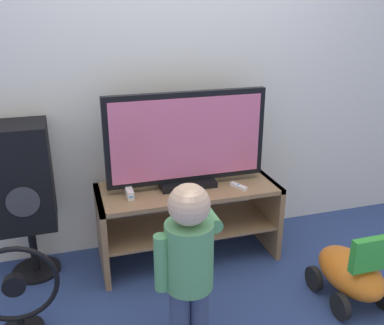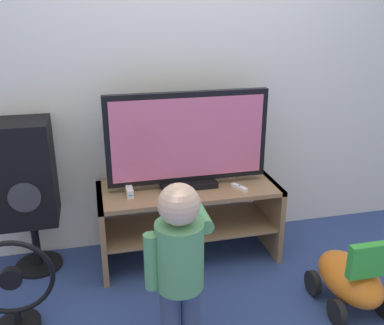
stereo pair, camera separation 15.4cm
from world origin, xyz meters
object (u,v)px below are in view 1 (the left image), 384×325
game_console (129,192)px  speaker_tower (23,180)px  remote_primary (239,186)px  floor_fan (16,298)px  child (189,256)px  ride_on_toy (351,272)px  television (187,141)px

game_console → speaker_tower: speaker_tower is taller
remote_primary → floor_fan: 1.49m
child → ride_on_toy: child is taller
child → speaker_tower: 1.23m
game_console → floor_fan: size_ratio=0.31×
floor_fan → ride_on_toy: size_ratio=1.11×
child → floor_fan: (-0.86, 0.33, -0.30)m
television → ride_on_toy: 1.30m
television → ride_on_toy: television is taller
remote_primary → speaker_tower: bearing=170.6°
floor_fan → ride_on_toy: 1.91m
television → floor_fan: 1.35m
television → child: bearing=-105.5°
game_console → ride_on_toy: bearing=-31.0°
speaker_tower → ride_on_toy: speaker_tower is taller
television → speaker_tower: television is taller
ride_on_toy → floor_fan: bearing=172.4°
child → speaker_tower: size_ratio=0.91×
television → remote_primary: bearing=-23.0°
child → floor_fan: size_ratio=1.67×
child → television: bearing=74.5°
television → child: 0.93m
television → remote_primary: television is taller
speaker_tower → ride_on_toy: bearing=-24.9°
remote_primary → speaker_tower: (-1.36, 0.23, 0.12)m
game_console → speaker_tower: size_ratio=0.17×
television → floor_fan: size_ratio=1.92×
game_console → speaker_tower: (-0.64, 0.13, 0.11)m
game_console → child: size_ratio=0.19×
game_console → child: (0.17, -0.80, -0.02)m
remote_primary → floor_fan: (-1.41, -0.38, -0.30)m
floor_fan → ride_on_toy: floor_fan is taller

